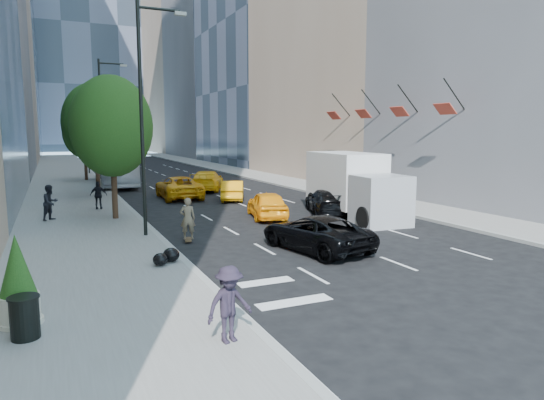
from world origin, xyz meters
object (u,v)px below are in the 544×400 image
planter_shrub (18,282)px  skateboarder (188,221)px  black_sedan_mercedes (327,201)px  box_truck (354,185)px  city_bus (118,167)px  black_sedan_lincoln (316,233)px  trash_can (25,318)px

planter_shrub → skateboarder: bearing=51.3°
black_sedan_mercedes → planter_shrub: 18.96m
black_sedan_mercedes → planter_shrub: planter_shrub is taller
skateboarder → black_sedan_mercedes: size_ratio=0.36×
box_truck → city_bus: bearing=118.1°
black_sedan_lincoln → city_bus: bearing=-92.6°
box_truck → trash_can: bearing=-141.2°
black_sedan_mercedes → box_truck: 1.99m
trash_can → planter_shrub: bearing=98.8°
skateboarder → box_truck: bearing=-153.8°
skateboarder → black_sedan_mercedes: skateboarder is taller
black_sedan_lincoln → planter_shrub: 11.06m
black_sedan_lincoln → box_truck: bearing=-145.2°
trash_can → box_truck: bearing=34.3°
skateboarder → black_sedan_lincoln: skateboarder is taller
skateboarder → box_truck: (9.99, 2.34, 0.90)m
box_truck → trash_can: (-15.88, -10.83, -1.18)m
black_sedan_mercedes → planter_shrub: bearing=57.7°
trash_can → city_bus: bearing=79.7°
black_sedan_lincoln → planter_shrub: planter_shrub is taller
black_sedan_mercedes → planter_shrub: (-15.20, -11.33, 0.46)m
box_truck → planter_shrub: size_ratio=3.48×
city_bus → box_truck: size_ratio=1.55×
trash_can → planter_shrub: planter_shrub is taller
city_bus → trash_can: (-6.05, -33.33, -1.03)m
black_sedan_mercedes → box_truck: box_truck is taller
black_sedan_lincoln → trash_can: (-10.15, -4.97, -0.10)m
trash_can → black_sedan_mercedes: bearing=39.3°
city_bus → black_sedan_mercedes: bearing=-62.6°
skateboarder → black_sedan_lincoln: 5.54m
skateboarder → black_sedan_lincoln: bearing=153.5°
skateboarder → city_bus: 24.85m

